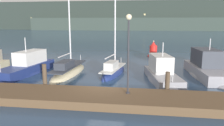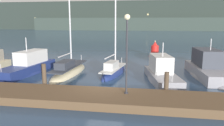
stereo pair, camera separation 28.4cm
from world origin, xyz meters
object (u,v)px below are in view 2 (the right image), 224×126
(sailboat_berth_4, at_px, (114,72))
(dock_lamppost, at_px, (127,42))
(sailboat_berth_3, at_px, (69,72))
(motorboat_berth_5, at_px, (162,77))
(motorboat_berth_2, at_px, (28,69))
(motorboat_berth_6, at_px, (209,72))
(channel_buoy, at_px, (155,51))

(sailboat_berth_4, xyz_separation_m, dock_lamppost, (1.67, -6.31, 3.21))
(sailboat_berth_3, bearing_deg, dock_lamppost, -46.09)
(sailboat_berth_3, relative_size, motorboat_berth_5, 1.59)
(sailboat_berth_3, height_order, dock_lamppost, sailboat_berth_3)
(motorboat_berth_5, distance_m, dock_lamppost, 6.16)
(motorboat_berth_2, height_order, motorboat_berth_5, motorboat_berth_2)
(motorboat_berth_5, distance_m, motorboat_berth_6, 4.23)
(motorboat_berth_6, bearing_deg, motorboat_berth_5, -155.37)
(dock_lamppost, bearing_deg, motorboat_berth_6, 47.09)
(motorboat_berth_6, distance_m, channel_buoy, 10.67)
(motorboat_berth_2, height_order, channel_buoy, motorboat_berth_2)
(sailboat_berth_3, xyz_separation_m, channel_buoy, (7.59, 10.81, 0.62))
(motorboat_berth_5, relative_size, dock_lamppost, 1.43)
(sailboat_berth_4, bearing_deg, motorboat_berth_6, 2.05)
(sailboat_berth_3, xyz_separation_m, motorboat_berth_5, (7.74, -0.84, 0.12))
(sailboat_berth_3, bearing_deg, sailboat_berth_4, 9.71)
(sailboat_berth_4, distance_m, dock_lamppost, 7.28)
(channel_buoy, bearing_deg, motorboat_berth_6, -68.01)
(motorboat_berth_2, distance_m, sailboat_berth_4, 7.54)
(sailboat_berth_4, height_order, dock_lamppost, sailboat_berth_4)
(sailboat_berth_4, distance_m, motorboat_berth_6, 7.81)
(channel_buoy, xyz_separation_m, dock_lamppost, (-2.14, -16.48, 2.58))
(motorboat_berth_5, bearing_deg, sailboat_berth_4, 159.42)
(motorboat_berth_2, distance_m, channel_buoy, 15.74)
(motorboat_berth_2, bearing_deg, sailboat_berth_3, 2.16)
(sailboat_berth_4, height_order, motorboat_berth_6, sailboat_berth_4)
(sailboat_berth_3, xyz_separation_m, motorboat_berth_6, (11.58, 0.93, 0.26))
(motorboat_berth_6, relative_size, dock_lamppost, 1.69)
(sailboat_berth_4, distance_m, motorboat_berth_5, 4.22)
(motorboat_berth_2, relative_size, motorboat_berth_6, 0.98)
(motorboat_berth_5, relative_size, motorboat_berth_6, 0.85)
(sailboat_berth_3, xyz_separation_m, dock_lamppost, (5.45, -5.67, 3.20))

